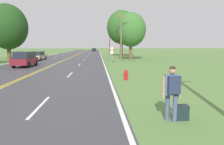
{
  "coord_description": "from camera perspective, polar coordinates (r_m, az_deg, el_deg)",
  "views": [
    {
      "loc": [
        5.73,
        -0.52,
        2.45
      ],
      "look_at": [
        6.55,
        10.91,
        0.91
      ],
      "focal_mm": 32.0,
      "sensor_mm": 36.0,
      "label": 1
    }
  ],
  "objects": [
    {
      "name": "traffic_sign",
      "position": [
        28.67,
        -0.07,
        6.34
      ],
      "size": [
        0.6,
        0.1,
        2.39
      ],
      "color": "gray",
      "rests_on": "ground"
    },
    {
      "name": "utility_pole_midground",
      "position": [
        31.92,
        2.63,
        10.33
      ],
      "size": [
        1.8,
        0.24,
        7.6
      ],
      "color": "brown",
      "rests_on": "ground"
    },
    {
      "name": "tree_behind_sign",
      "position": [
        42.01,
        -27.72,
        11.47
      ],
      "size": [
        7.13,
        7.13,
        9.99
      ],
      "color": "brown",
      "rests_on": "ground"
    },
    {
      "name": "car_champagne_sedan_approaching",
      "position": [
        36.36,
        -20.34,
        4.54
      ],
      "size": [
        1.89,
        4.63,
        1.52
      ],
      "rotation": [
        0.0,
        0.0,
        1.54
      ],
      "color": "black",
      "rests_on": "ground"
    },
    {
      "name": "car_black_hatchback_mid_near",
      "position": [
        89.84,
        -5.14,
        6.55
      ],
      "size": [
        1.9,
        4.11,
        1.49
      ],
      "rotation": [
        0.0,
        0.0,
        -1.61
      ],
      "color": "black",
      "rests_on": "ground"
    },
    {
      "name": "tree_mid_treeline",
      "position": [
        35.49,
        5.44,
        12.07
      ],
      "size": [
        5.15,
        5.15,
        8.19
      ],
      "color": "brown",
      "rests_on": "ground"
    },
    {
      "name": "hitchhiker_person",
      "position": [
        6.68,
        16.84,
        -4.23
      ],
      "size": [
        0.62,
        0.44,
        1.82
      ],
      "rotation": [
        0.0,
        0.0,
        1.55
      ],
      "color": "#475175",
      "rests_on": "ground"
    },
    {
      "name": "fire_hydrant",
      "position": [
        14.35,
        3.96,
        -0.64
      ],
      "size": [
        0.44,
        0.28,
        0.76
      ],
      "color": "red",
      "rests_on": "ground"
    },
    {
      "name": "utility_pole_far",
      "position": [
        59.14,
        -0.71,
        9.54
      ],
      "size": [
        1.8,
        0.24,
        8.5
      ],
      "color": "brown",
      "rests_on": "ground"
    },
    {
      "name": "suitcase",
      "position": [
        7.1,
        19.29,
        -10.78
      ],
      "size": [
        0.45,
        0.19,
        0.56
      ],
      "rotation": [
        0.0,
        0.0,
        1.55
      ],
      "color": "#19282D",
      "rests_on": "ground"
    },
    {
      "name": "tree_left_verge",
      "position": [
        46.92,
        2.73,
        12.76
      ],
      "size": [
        6.65,
        6.65,
        10.49
      ],
      "color": "#473828",
      "rests_on": "ground"
    },
    {
      "name": "car_maroon_van_nearest",
      "position": [
        25.59,
        -23.58,
        3.62
      ],
      "size": [
        1.87,
        4.35,
        1.78
      ],
      "rotation": [
        0.0,
        0.0,
        1.55
      ],
      "color": "black",
      "rests_on": "ground"
    }
  ]
}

